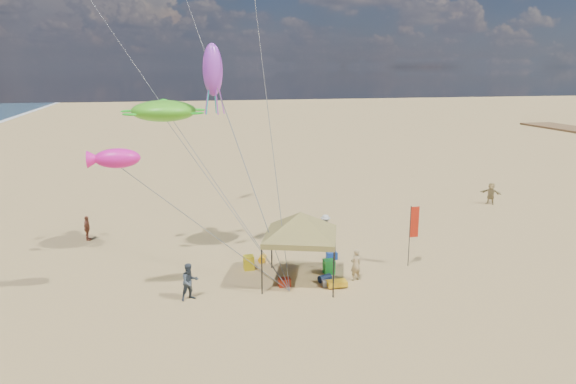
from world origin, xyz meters
name	(u,v)px	position (x,y,z in m)	size (l,w,h in m)	color
ground	(303,296)	(0.00, 0.00, 0.00)	(280.00, 280.00, 0.00)	tan
canopy_tent	(301,215)	(0.26, 1.55, 3.25)	(5.99, 5.99, 3.91)	black
feather_flag	(413,226)	(6.23, 2.26, 2.10)	(0.48, 0.04, 3.15)	black
cooler_red	(284,282)	(-0.59, 1.21, 0.19)	(0.54, 0.38, 0.38)	#A7240D
cooler_blue	(332,256)	(2.60, 4.05, 0.19)	(0.54, 0.38, 0.38)	navy
bag_navy	(325,278)	(1.36, 1.26, 0.18)	(0.36, 0.36, 0.60)	#0B1833
bag_orange	(262,259)	(-1.01, 4.48, 0.18)	(0.36, 0.36, 0.60)	#FCAE0E
chair_green	(329,267)	(1.85, 2.19, 0.35)	(0.50, 0.50, 0.70)	#198A2A
chair_yellow	(249,263)	(-1.86, 3.63, 0.35)	(0.50, 0.50, 0.70)	yellow
crate_grey	(326,284)	(1.26, 0.73, 0.14)	(0.34, 0.30, 0.28)	slate
beach_cart	(337,283)	(1.71, 0.52, 0.20)	(0.90, 0.50, 0.24)	gold
person_near_a	(356,265)	(2.83, 1.15, 0.77)	(0.56, 0.37, 1.54)	tan
person_near_b	(190,282)	(-4.86, 0.73, 0.82)	(0.80, 0.62, 1.64)	#364049
person_near_c	(325,228)	(3.13, 6.99, 0.78)	(1.01, 0.58, 1.57)	beige
person_far_a	(87,228)	(-10.26, 10.19, 0.73)	(0.86, 0.36, 1.47)	#A0583D
person_far_c	(491,193)	(17.40, 12.28, 0.81)	(1.51, 0.48, 1.63)	tan
turtle_kite	(164,111)	(-5.57, 6.32, 7.68)	(3.18, 2.55, 1.06)	#4EC420
fish_kite	(117,158)	(-7.48, 1.22, 6.22)	(1.81, 0.91, 0.81)	#F3189E
squid_kite	(213,70)	(-3.17, 5.38, 9.67)	(0.96, 0.96, 2.50)	#B23EDA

